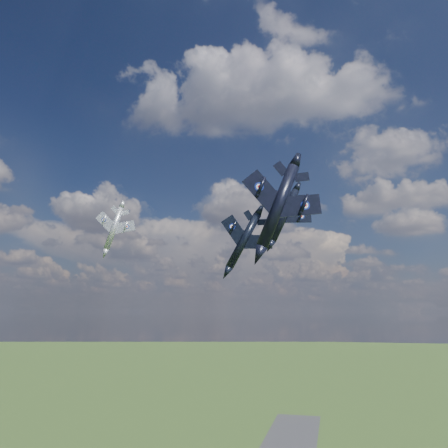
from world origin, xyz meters
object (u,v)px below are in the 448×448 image
(jet_lead_navy, at_px, (244,241))
(jet_high_navy, at_px, (284,215))
(jet_right_navy, at_px, (278,206))
(jet_left_silver, at_px, (114,228))

(jet_lead_navy, xyz_separation_m, jet_high_navy, (7.93, -0.14, 4.54))
(jet_right_navy, bearing_deg, jet_lead_navy, 96.25)
(jet_right_navy, bearing_deg, jet_high_navy, 79.13)
(jet_right_navy, bearing_deg, jet_left_silver, 132.84)
(jet_left_silver, bearing_deg, jet_lead_navy, -8.61)
(jet_right_navy, height_order, jet_high_navy, jet_high_navy)
(jet_right_navy, distance_m, jet_high_navy, 25.28)
(jet_lead_navy, height_order, jet_high_navy, jet_high_navy)
(jet_right_navy, height_order, jet_left_silver, jet_left_silver)
(jet_high_navy, bearing_deg, jet_left_silver, 164.71)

